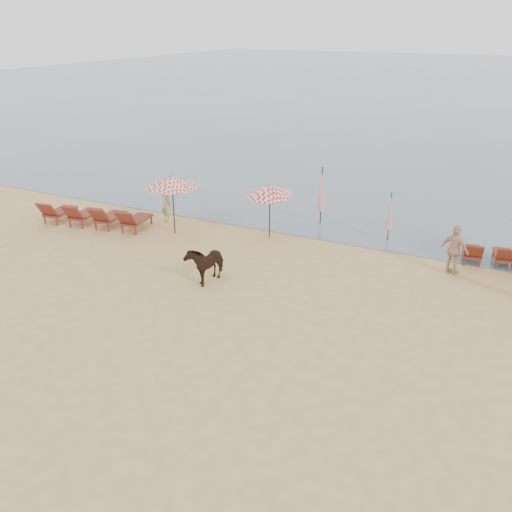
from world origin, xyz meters
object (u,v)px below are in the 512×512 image
(umbrella_open_left_a, at_px, (172,182))
(umbrella_closed_left, at_px, (322,189))
(umbrella_closed_right, at_px, (390,211))
(umbrella_open_left_b, at_px, (270,190))
(lounger_cluster_left, at_px, (94,215))
(beachgoer_right_b, at_px, (455,250))
(cow, at_px, (206,262))
(beachgoer_left, at_px, (166,203))

(umbrella_open_left_a, height_order, umbrella_closed_left, umbrella_closed_left)
(umbrella_closed_right, bearing_deg, umbrella_open_left_b, -158.42)
(lounger_cluster_left, bearing_deg, umbrella_open_left_b, 7.22)
(umbrella_open_left_b, relative_size, umbrella_closed_right, 1.13)
(umbrella_closed_left, height_order, beachgoer_right_b, umbrella_closed_left)
(lounger_cluster_left, xyz_separation_m, umbrella_open_left_b, (7.29, 2.14, 1.50))
(cow, bearing_deg, beachgoer_right_b, 34.36)
(umbrella_open_left_b, bearing_deg, cow, -79.86)
(umbrella_closed_right, xyz_separation_m, cow, (-4.58, -6.48, -0.59))
(umbrella_open_left_a, relative_size, cow, 1.57)
(umbrella_open_left_b, relative_size, cow, 1.47)
(umbrella_closed_left, relative_size, umbrella_closed_right, 1.25)
(umbrella_closed_right, bearing_deg, umbrella_closed_left, 167.47)
(beachgoer_left, distance_m, beachgoer_right_b, 12.16)
(lounger_cluster_left, distance_m, umbrella_open_left_b, 7.75)
(cow, bearing_deg, umbrella_closed_left, 82.67)
(umbrella_closed_left, bearing_deg, cow, -101.28)
(umbrella_closed_left, xyz_separation_m, beachgoer_right_b, (5.98, -2.83, -0.69))
(umbrella_open_left_a, xyz_separation_m, beachgoer_right_b, (10.98, 0.96, -1.33))
(umbrella_closed_left, xyz_separation_m, umbrella_closed_right, (3.15, -0.70, -0.32))
(beachgoer_right_b, bearing_deg, umbrella_closed_right, -14.13)
(umbrella_open_left_a, relative_size, umbrella_closed_right, 1.21)
(umbrella_open_left_a, bearing_deg, beachgoer_right_b, 1.13)
(umbrella_open_left_b, distance_m, beachgoer_left, 5.05)
(lounger_cluster_left, distance_m, beachgoer_right_b, 14.66)
(lounger_cluster_left, xyz_separation_m, umbrella_closed_left, (8.57, 4.59, 1.07))
(lounger_cluster_left, relative_size, umbrella_open_left_b, 2.07)
(umbrella_closed_left, distance_m, beachgoer_left, 6.76)
(lounger_cluster_left, height_order, umbrella_closed_left, umbrella_closed_left)
(umbrella_closed_left, bearing_deg, lounger_cluster_left, -151.81)
(cow, bearing_deg, umbrella_open_left_b, 92.09)
(beachgoer_left, bearing_deg, umbrella_closed_right, -145.88)
(lounger_cluster_left, distance_m, beachgoer_left, 3.10)
(umbrella_closed_left, xyz_separation_m, cow, (-1.43, -7.18, -0.90))
(umbrella_open_left_b, relative_size, umbrella_closed_left, 0.90)
(lounger_cluster_left, bearing_deg, umbrella_open_left_a, 3.50)
(beachgoer_left, bearing_deg, umbrella_open_left_b, -155.41)
(umbrella_open_left_a, bearing_deg, cow, -47.39)
(umbrella_open_left_b, bearing_deg, beachgoer_left, -165.78)
(cow, bearing_deg, lounger_cluster_left, 164.06)
(umbrella_open_left_b, height_order, beachgoer_left, umbrella_open_left_b)
(umbrella_closed_right, distance_m, beachgoer_left, 9.54)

